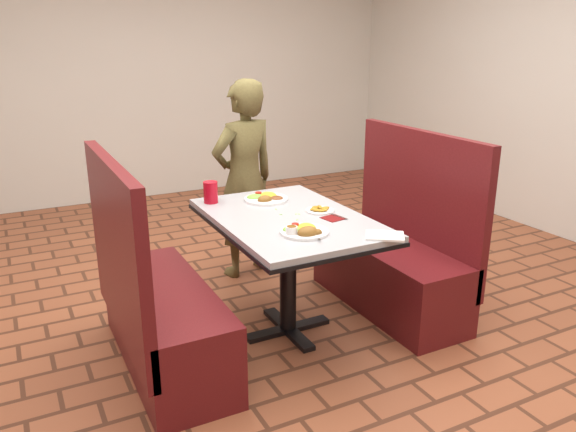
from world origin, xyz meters
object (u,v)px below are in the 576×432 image
object	(u,v)px
dining_table	(288,232)
plantain_plate	(320,210)
diner_person	(244,180)
near_dinner_plate	(304,229)
red_tumbler	(211,192)
booth_bench_right	(395,259)
far_dinner_plate	(266,196)
booth_bench_left	(157,311)

from	to	relation	value
dining_table	plantain_plate	size ratio (longest dim) A/B	7.23
diner_person	near_dinner_plate	world-z (taller)	diner_person
near_dinner_plate	red_tumbler	bearing A→B (deg)	106.93
diner_person	red_tumbler	bearing A→B (deg)	36.73
dining_table	near_dinner_plate	bearing A→B (deg)	-101.95
booth_bench_right	diner_person	world-z (taller)	diner_person
far_dinner_plate	booth_bench_right	bearing A→B (deg)	-24.79
dining_table	near_dinner_plate	size ratio (longest dim) A/B	4.66
dining_table	diner_person	distance (m)	0.99
dining_table	near_dinner_plate	xyz separation A→B (m)	(-0.07, -0.31, 0.12)
red_tumbler	booth_bench_left	bearing A→B (deg)	-136.71
booth_bench_right	red_tumbler	size ratio (longest dim) A/B	8.94
booth_bench_left	diner_person	xyz separation A→B (m)	(0.94, 0.97, 0.40)
red_tumbler	near_dinner_plate	bearing A→B (deg)	-73.07
near_dinner_plate	plantain_plate	bearing A→B (deg)	47.79
dining_table	plantain_plate	distance (m)	0.23
diner_person	plantain_plate	distance (m)	0.99
dining_table	far_dinner_plate	bearing A→B (deg)	86.14
booth_bench_left	plantain_plate	world-z (taller)	booth_bench_left
near_dinner_plate	far_dinner_plate	world-z (taller)	near_dinner_plate
dining_table	near_dinner_plate	distance (m)	0.34
booth_bench_right	far_dinner_plate	bearing A→B (deg)	155.21
near_dinner_plate	diner_person	bearing A→B (deg)	80.98
booth_bench_right	red_tumbler	bearing A→B (deg)	157.01
diner_person	near_dinner_plate	xyz separation A→B (m)	(-0.20, -1.28, 0.05)
near_dinner_plate	booth_bench_right	bearing A→B (deg)	19.78
booth_bench_right	booth_bench_left	bearing A→B (deg)	180.00
near_dinner_plate	plantain_plate	world-z (taller)	near_dinner_plate
red_tumbler	far_dinner_plate	bearing A→B (deg)	-18.51
diner_person	red_tumbler	xyz separation A→B (m)	(-0.44, -0.51, 0.08)
plantain_plate	booth_bench_left	bearing A→B (deg)	179.48
booth_bench_right	red_tumbler	xyz separation A→B (m)	(-1.10, 0.47, 0.49)
booth_bench_left	red_tumbler	distance (m)	0.84
booth_bench_left	booth_bench_right	xyz separation A→B (m)	(1.60, 0.00, 0.00)
near_dinner_plate	red_tumbler	size ratio (longest dim) A/B	1.94
far_dinner_plate	plantain_plate	xyz separation A→B (m)	(0.18, -0.37, -0.01)
far_dinner_plate	plantain_plate	size ratio (longest dim) A/B	1.65
dining_table	diner_person	world-z (taller)	diner_person
diner_person	far_dinner_plate	world-z (taller)	diner_person
near_dinner_plate	red_tumbler	distance (m)	0.81
diner_person	near_dinner_plate	size ratio (longest dim) A/B	5.64
diner_person	plantain_plate	world-z (taller)	diner_person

